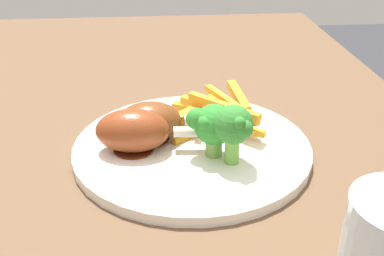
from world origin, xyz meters
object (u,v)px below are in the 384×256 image
dining_table (146,192)px  carrot_fries_pile (214,113)px  broccoli_floret_middle (233,125)px  chicken_drumstick_near (137,131)px  dinner_plate (192,148)px  chicken_drumstick_far (153,122)px  broccoli_floret_front (212,125)px

dining_table → carrot_fries_pile: bearing=73.5°
broccoli_floret_middle → chicken_drumstick_near: bearing=-108.8°
carrot_fries_pile → dinner_plate: bearing=-34.2°
dinner_plate → chicken_drumstick_far: 0.05m
dining_table → broccoli_floret_front: size_ratio=18.97×
dinner_plate → dining_table: bearing=-141.4°
dining_table → broccoli_floret_middle: (0.12, 0.10, 0.16)m
broccoli_floret_front → chicken_drumstick_far: size_ratio=0.45×
carrot_fries_pile → chicken_drumstick_far: bearing=-67.5°
carrot_fries_pile → chicken_drumstick_far: (0.03, -0.08, 0.01)m
dining_table → dinner_plate: size_ratio=4.16×
broccoli_floret_middle → chicken_drumstick_near: size_ratio=0.48×
dining_table → chicken_drumstick_far: chicken_drumstick_far is taller
dinner_plate → broccoli_floret_front: bearing=35.3°
broccoli_floret_middle → chicken_drumstick_near: 0.11m
dinner_plate → carrot_fries_pile: size_ratio=2.15×
dining_table → carrot_fries_pile: 0.16m
dinner_plate → chicken_drumstick_near: (0.01, -0.06, 0.03)m
dinner_plate → broccoli_floret_middle: (0.04, 0.04, 0.05)m
chicken_drumstick_near → dinner_plate: bearing=97.7°
broccoli_floret_middle → carrot_fries_pile: size_ratio=0.52×
carrot_fries_pile → dining_table: bearing=-106.5°
dinner_plate → broccoli_floret_middle: broccoli_floret_middle is taller
dining_table → chicken_drumstick_far: bearing=14.3°
dining_table → dinner_plate: dinner_plate is taller
broccoli_floret_front → dining_table: bearing=-142.2°
carrot_fries_pile → chicken_drumstick_far: size_ratio=0.97×
broccoli_floret_middle → chicken_drumstick_far: size_ratio=0.51×
dinner_plate → carrot_fries_pile: carrot_fries_pile is taller
dining_table → carrot_fries_pile: size_ratio=8.93×
dining_table → chicken_drumstick_far: size_ratio=8.63×
dinner_plate → chicken_drumstick_far: size_ratio=2.07×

